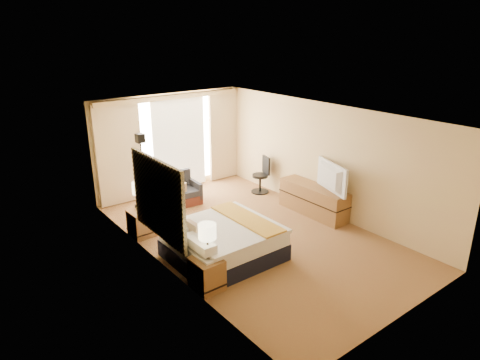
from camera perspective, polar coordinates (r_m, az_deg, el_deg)
floor at (r=9.19m, az=1.76°, el=-7.31°), size 4.20×7.00×0.02m
ceiling at (r=8.35m, az=1.94°, el=8.82°), size 4.20×7.00×0.02m
wall_back at (r=11.48m, az=-9.37°, el=4.91°), size 4.20×0.02×2.60m
wall_front at (r=6.59m, az=21.75°, el=-7.60°), size 4.20×0.02×2.60m
wall_left at (r=7.60m, az=-10.48°, el=-2.83°), size 0.02×7.00×2.60m
wall_right at (r=10.09m, az=11.10°, el=2.76°), size 0.02×7.00×2.60m
headboard at (r=7.79m, az=-10.90°, el=-2.45°), size 0.06×1.85×1.50m
nightstand_left at (r=7.35m, az=-4.45°, el=-12.35°), size 0.45×0.52×0.55m
nightstand_right at (r=9.31m, az=-13.02°, el=-5.61°), size 0.45×0.52×0.55m
media_dresser at (r=10.21m, az=9.75°, el=-2.61°), size 0.50×1.80×0.70m
window at (r=11.57m, az=-8.22°, el=5.18°), size 2.30×0.02×2.30m
curtains at (r=11.36m, az=-9.14°, el=5.32°), size 4.12×0.19×2.56m
bed at (r=8.19m, az=-2.27°, el=-8.22°), size 1.91×1.74×0.93m
loveseat at (r=10.72m, az=-8.87°, el=-1.98°), size 1.31×0.76×0.79m
floor_lamp at (r=9.98m, az=-12.98°, el=2.86°), size 0.25×0.25×1.94m
desk_chair at (r=11.39m, az=2.93°, el=0.47°), size 0.47×0.47×0.98m
lamp_left at (r=7.00m, az=-4.39°, el=-6.95°), size 0.30×0.30×0.63m
lamp_right at (r=9.08m, az=-13.29°, el=-1.14°), size 0.29×0.29×0.61m
tissue_box at (r=7.27m, az=-4.15°, el=-9.71°), size 0.13×0.13×0.11m
telephone at (r=9.34m, az=-13.13°, el=-3.41°), size 0.20×0.16×0.08m
television at (r=9.68m, az=11.57°, el=0.33°), size 0.50×1.14×0.66m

